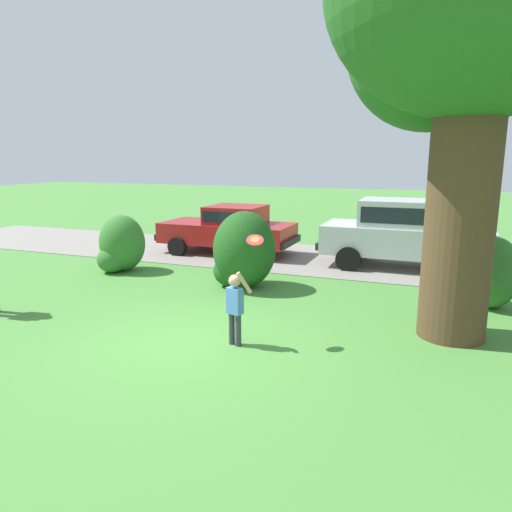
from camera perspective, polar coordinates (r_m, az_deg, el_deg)
The scene contains 10 objects.
ground_plane at distance 8.31m, azimuth -7.96°, elevation -10.17°, with size 80.00×80.00×0.00m, color #478438.
driveway_strip at distance 14.82m, azimuth 5.60°, elevation -0.23°, with size 28.00×4.40×0.02m, color gray.
oak_tree_large at distance 9.15m, azimuth 24.79°, elevation 25.14°, with size 4.86×5.08×7.71m.
shrub_near_tree at distance 13.52m, azimuth -15.87°, elevation 1.18°, with size 1.24×1.29×1.54m.
shrub_centre_left at distance 11.36m, azimuth -1.58°, elevation 0.45°, with size 1.51×1.54×1.84m.
shrub_centre at distance 10.98m, azimuth 26.46°, elevation -1.80°, with size 1.05×1.15×1.49m.
parked_sedan at distance 15.33m, azimuth -3.13°, elevation 3.39°, with size 4.42×2.14×1.56m.
parked_suv at distance 13.91m, azimuth 17.46°, elevation 2.95°, with size 4.71×2.12×1.92m.
child_thrower at distance 7.90m, azimuth -2.54°, elevation -5.72°, with size 0.48×0.23×1.29m.
frisbee at distance 7.76m, azimuth -0.12°, elevation 1.89°, with size 0.30×0.26×0.20m.
Camera 1 is at (3.76, -6.73, 3.10)m, focal length 33.49 mm.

